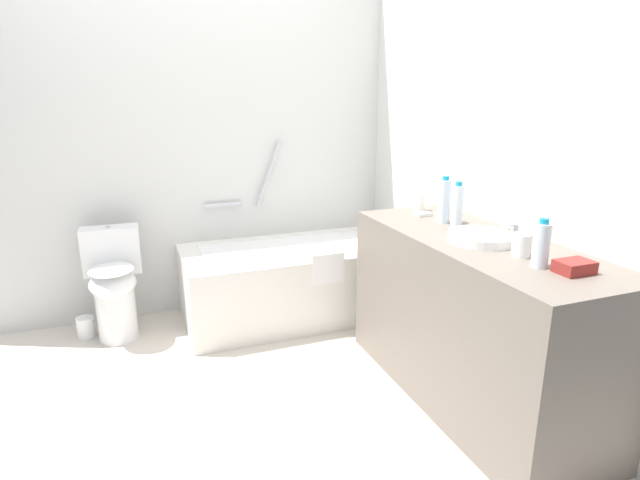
# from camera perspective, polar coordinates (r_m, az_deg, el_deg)

# --- Properties ---
(ground_plane) EXTENTS (3.87, 3.87, 0.00)m
(ground_plane) POSITION_cam_1_polar(r_m,az_deg,el_deg) (2.94, -9.93, -15.72)
(ground_plane) COLOR beige
(wall_back_tiled) EXTENTS (3.27, 0.10, 2.35)m
(wall_back_tiled) POSITION_cam_1_polar(r_m,az_deg,el_deg) (3.72, -14.51, 9.96)
(wall_back_tiled) COLOR silver
(wall_back_tiled) RESTS_ON ground_plane
(wall_right_mirror) EXTENTS (0.10, 2.72, 2.35)m
(wall_right_mirror) POSITION_cam_1_polar(r_m,az_deg,el_deg) (3.14, 16.85, 8.77)
(wall_right_mirror) COLOR silver
(wall_right_mirror) RESTS_ON ground_plane
(bathtub) EXTENTS (1.54, 0.76, 1.21)m
(bathtub) POSITION_cam_1_polar(r_m,az_deg,el_deg) (3.64, -2.75, -4.27)
(bathtub) COLOR silver
(bathtub) RESTS_ON ground_plane
(toilet) EXTENTS (0.36, 0.46, 0.72)m
(toilet) POSITION_cam_1_polar(r_m,az_deg,el_deg) (3.53, -21.90, -4.57)
(toilet) COLOR white
(toilet) RESTS_ON ground_plane
(vanity_counter) EXTENTS (0.58, 1.52, 0.85)m
(vanity_counter) POSITION_cam_1_polar(r_m,az_deg,el_deg) (2.73, 16.51, -8.55)
(vanity_counter) COLOR #6B6056
(vanity_counter) RESTS_ON ground_plane
(sink_basin) EXTENTS (0.32, 0.32, 0.04)m
(sink_basin) POSITION_cam_1_polar(r_m,az_deg,el_deg) (2.55, 17.51, 0.28)
(sink_basin) COLOR white
(sink_basin) RESTS_ON vanity_counter
(sink_faucet) EXTENTS (0.10, 0.15, 0.07)m
(sink_faucet) POSITION_cam_1_polar(r_m,az_deg,el_deg) (2.67, 20.74, 0.89)
(sink_faucet) COLOR silver
(sink_faucet) RESTS_ON vanity_counter
(water_bottle_0) EXTENTS (0.07, 0.07, 0.20)m
(water_bottle_0) POSITION_cam_1_polar(r_m,az_deg,el_deg) (2.24, 23.34, -0.49)
(water_bottle_0) COLOR silver
(water_bottle_0) RESTS_ON vanity_counter
(water_bottle_1) EXTENTS (0.07, 0.07, 0.25)m
(water_bottle_1) POSITION_cam_1_polar(r_m,az_deg,el_deg) (2.85, 13.61, 4.23)
(water_bottle_1) COLOR silver
(water_bottle_1) RESTS_ON vanity_counter
(water_bottle_2) EXTENTS (0.06, 0.06, 0.24)m
(water_bottle_2) POSITION_cam_1_polar(r_m,az_deg,el_deg) (2.80, 14.99, 3.73)
(water_bottle_2) COLOR silver
(water_bottle_2) RESTS_ON vanity_counter
(drinking_glass_0) EXTENTS (0.08, 0.08, 0.10)m
(drinking_glass_0) POSITION_cam_1_polar(r_m,az_deg,el_deg) (2.37, 21.43, -0.55)
(drinking_glass_0) COLOR white
(drinking_glass_0) RESTS_ON vanity_counter
(drinking_glass_1) EXTENTS (0.06, 0.06, 0.10)m
(drinking_glass_1) POSITION_cam_1_polar(r_m,az_deg,el_deg) (3.13, 10.98, 4.14)
(drinking_glass_1) COLOR white
(drinking_glass_1) RESTS_ON vanity_counter
(amenity_basket) EXTENTS (0.14, 0.10, 0.05)m
(amenity_basket) POSITION_cam_1_polar(r_m,az_deg,el_deg) (2.24, 26.37, -2.68)
(amenity_basket) COLOR maroon
(amenity_basket) RESTS_ON vanity_counter
(soap_dish) EXTENTS (0.09, 0.06, 0.02)m
(soap_dish) POSITION_cam_1_polar(r_m,az_deg,el_deg) (3.01, 11.34, 2.83)
(soap_dish) COLOR white
(soap_dish) RESTS_ON vanity_counter
(toilet_paper_roll) EXTENTS (0.11, 0.11, 0.14)m
(toilet_paper_roll) POSITION_cam_1_polar(r_m,az_deg,el_deg) (3.71, -24.54, -8.79)
(toilet_paper_roll) COLOR white
(toilet_paper_roll) RESTS_ON ground_plane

